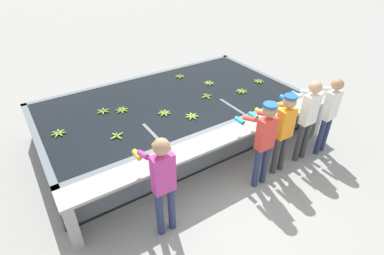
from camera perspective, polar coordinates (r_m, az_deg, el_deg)
ground_plane at (r=5.76m, az=6.05°, el=-10.12°), size 80.00×80.00×0.00m
wash_tank at (r=6.82m, az=-4.09°, el=2.12°), size 5.57×3.07×0.88m
work_ledge at (r=5.48m, az=4.98°, el=-3.83°), size 5.57×0.45×0.88m
worker_0 at (r=4.25m, az=-5.63°, el=-9.62°), size 0.41×0.72×1.75m
worker_1 at (r=5.21m, az=13.53°, el=-1.84°), size 0.41×0.72×1.68m
worker_2 at (r=5.62m, az=16.98°, el=0.07°), size 0.42×0.72×1.65m
worker_3 at (r=6.09m, az=21.13°, el=2.44°), size 0.41×0.72×1.74m
worker_4 at (r=6.49m, az=24.56°, el=3.11°), size 0.44×0.73×1.68m
banana_bunch_floating_0 at (r=5.93m, az=-24.09°, el=-0.97°), size 0.28×0.28×0.08m
banana_bunch_floating_1 at (r=6.35m, az=-16.57°, el=3.00°), size 0.28×0.28×0.08m
banana_bunch_floating_2 at (r=6.67m, az=2.82°, el=5.96°), size 0.28×0.28×0.08m
banana_bunch_floating_3 at (r=6.99m, az=9.44°, el=6.84°), size 0.28×0.28×0.08m
banana_bunch_floating_4 at (r=7.56m, az=12.59°, el=8.57°), size 0.28×0.28×0.08m
banana_bunch_floating_5 at (r=6.29m, az=-13.20°, el=3.27°), size 0.28×0.28×0.08m
banana_bunch_floating_6 at (r=5.92m, az=-0.05°, el=2.19°), size 0.28×0.28×0.08m
banana_bunch_floating_7 at (r=5.50m, az=-14.15°, el=-1.58°), size 0.28×0.28×0.08m
banana_bunch_floating_8 at (r=7.31m, az=3.28°, el=8.45°), size 0.28×0.27×0.08m
banana_bunch_floating_9 at (r=6.05m, az=-5.27°, el=2.79°), size 0.28×0.28×0.08m
banana_bunch_floating_10 at (r=7.67m, az=-2.29°, el=9.71°), size 0.28×0.27×0.08m
knife_0 at (r=6.55m, az=18.60°, el=3.56°), size 0.28×0.26×0.02m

